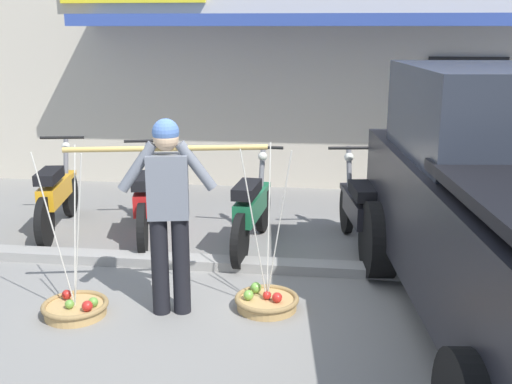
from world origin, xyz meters
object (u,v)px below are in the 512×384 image
object	(u,v)px
motorcycle_third_in_row	(252,210)
motorcycle_end_of_row	(357,212)
fruit_basket_left_side	(75,307)
fruit_basket_right_side	(266,300)
fruit_vendor	(168,204)
motorcycle_second_in_row	(146,200)
motorcycle_nearest_shop	(56,195)
wooden_crate	(380,202)

from	to	relation	value
motorcycle_third_in_row	motorcycle_end_of_row	distance (m)	1.16
fruit_basket_left_side	fruit_basket_right_side	distance (m)	1.65
motorcycle_third_in_row	fruit_vendor	bearing A→B (deg)	-105.73
fruit_basket_left_side	motorcycle_second_in_row	size ratio (longest dim) A/B	0.81
fruit_basket_right_side	fruit_vendor	bearing A→B (deg)	-168.08
motorcycle_nearest_shop	fruit_vendor	bearing A→B (deg)	-45.86
fruit_vendor	fruit_basket_right_side	xyz separation A→B (m)	(0.81, 0.17, -0.90)
wooden_crate	motorcycle_end_of_row	bearing A→B (deg)	-103.26
fruit_basket_left_side	fruit_basket_right_side	world-z (taller)	same
motorcycle_third_in_row	motorcycle_second_in_row	bearing A→B (deg)	169.72
motorcycle_nearest_shop	motorcycle_second_in_row	world-z (taller)	same
fruit_basket_right_side	motorcycle_end_of_row	distance (m)	1.83
fruit_vendor	motorcycle_nearest_shop	distance (m)	2.84
fruit_basket_right_side	motorcycle_end_of_row	world-z (taller)	fruit_basket_right_side
fruit_basket_left_side	motorcycle_third_in_row	size ratio (longest dim) A/B	0.80
motorcycle_second_in_row	motorcycle_end_of_row	distance (m)	2.44
fruit_basket_left_side	fruit_basket_right_side	bearing A→B (deg)	11.90
motorcycle_third_in_row	fruit_basket_left_side	bearing A→B (deg)	-124.74
motorcycle_nearest_shop	wooden_crate	distance (m)	4.12
motorcycle_nearest_shop	motorcycle_third_in_row	xyz separation A→B (m)	(2.41, -0.32, 0.00)
fruit_basket_left_side	motorcycle_third_in_row	bearing A→B (deg)	55.26
motorcycle_third_in_row	wooden_crate	distance (m)	2.19
motorcycle_third_in_row	wooden_crate	world-z (taller)	motorcycle_third_in_row
fruit_basket_right_side	motorcycle_nearest_shop	world-z (taller)	fruit_basket_right_side
fruit_vendor	wooden_crate	size ratio (longest dim) A/B	3.85
motorcycle_nearest_shop	motorcycle_end_of_row	bearing A→B (deg)	-3.78
fruit_basket_left_side	motorcycle_nearest_shop	distance (m)	2.48
fruit_basket_right_side	motorcycle_end_of_row	xyz separation A→B (m)	(0.82, 1.59, 0.37)
motorcycle_third_in_row	motorcycle_nearest_shop	bearing A→B (deg)	172.34
fruit_basket_right_side	motorcycle_second_in_row	distance (m)	2.40
motorcycle_end_of_row	motorcycle_second_in_row	bearing A→B (deg)	176.64
fruit_basket_left_side	wooden_crate	size ratio (longest dim) A/B	3.30
motorcycle_second_in_row	motorcycle_third_in_row	size ratio (longest dim) A/B	0.98
fruit_basket_left_side	motorcycle_nearest_shop	bearing A→B (deg)	117.56
fruit_vendor	motorcycle_end_of_row	xyz separation A→B (m)	(1.63, 1.76, -0.52)
fruit_vendor	fruit_basket_left_side	world-z (taller)	fruit_vendor
motorcycle_nearest_shop	motorcycle_second_in_row	distance (m)	1.14
fruit_vendor	motorcycle_second_in_row	bearing A→B (deg)	112.84
fruit_basket_left_side	wooden_crate	world-z (taller)	fruit_basket_left_side
fruit_basket_left_side	motorcycle_second_in_row	distance (m)	2.11
motorcycle_end_of_row	fruit_basket_left_side	bearing A→B (deg)	-141.55
motorcycle_third_in_row	wooden_crate	size ratio (longest dim) A/B	4.14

